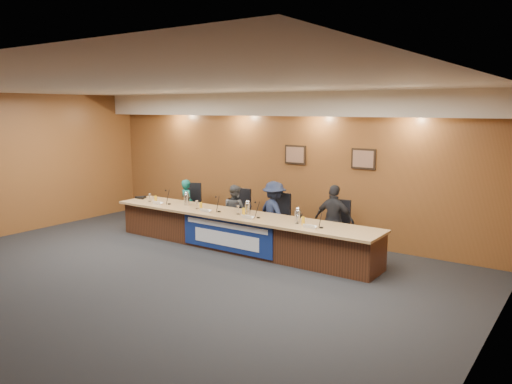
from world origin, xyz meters
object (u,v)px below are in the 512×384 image
Objects in this scene: banner at (226,235)px; carafe_mid at (248,209)px; dais_body at (239,232)px; panelist_b at (235,211)px; office_chair_b at (238,216)px; carafe_right at (298,216)px; panelist_d at (334,221)px; carafe_left at (187,200)px; panelist_a at (187,204)px; office_chair_c at (277,222)px; panelist_c at (274,213)px; office_chair_a at (190,208)px; speakerphone at (141,198)px; office_chair_d at (336,231)px.

banner is 9.57× the size of carafe_mid.
panelist_b is (-0.62, 0.69, 0.25)m from dais_body.
carafe_right reaches higher than office_chair_b.
panelist_d is 3.34m from carafe_left.
panelist_d reaches higher than panelist_b.
panelist_a is 5.23× the size of carafe_right.
panelist_d reaches higher than carafe_left.
office_chair_c is at bearing -5.74° from office_chair_b.
banner is 2.35m from panelist_a.
office_chair_a is (-2.48, 0.10, -0.20)m from panelist_c.
panelist_c is (2.48, 0.00, 0.08)m from panelist_a.
carafe_mid reaches higher than carafe_right.
panelist_d is 2.44m from office_chair_b.
banner is 6.88× the size of speakerphone.
office_chair_b is at bearing -22.00° from office_chair_a.
panelist_b reaches higher than office_chair_d.
panelist_b is 5.25× the size of carafe_right.
office_chair_a is at bearing 161.69° from carafe_mid.
speakerphone is (-1.44, -0.02, -0.09)m from carafe_left.
office_chair_d is 3.38m from carafe_left.
office_chair_d is (0.00, 0.10, -0.22)m from panelist_d.
office_chair_c is 2.09× the size of carafe_mid.
office_chair_c is at bearing 62.13° from dais_body.
banner is at bearing -52.34° from office_chair_a.
speakerphone is at bearing -167.12° from office_chair_b.
panelist_b is 3.75× the size of speakerphone.
office_chair_c is at bearing -4.66° from panelist_d.
carafe_left is at bearing -179.81° from carafe_mid.
panelist_c reaches higher than office_chair_b.
dais_body is 4.26× the size of panelist_d.
carafe_left is (-0.84, -0.65, 0.27)m from panelist_b.
carafe_right is (2.02, -0.70, 0.26)m from panelist_b.
banner is 2.39m from office_chair_a.
panelist_b is 0.88× the size of panelist_c.
panelist_a is at bearing -112.00° from office_chair_a.
carafe_right is (0.98, -0.80, 0.38)m from office_chair_c.
panelist_a is 2.48m from panelist_c.
office_chair_d is at bearing 24.91° from carafe_mid.
panelist_c is at bearing -168.79° from panelist_b.
office_chair_c is (1.04, 0.10, -0.12)m from panelist_b.
speakerphone is at bearing 61.05° from panelist_a.
carafe_left is at bearing 178.53° from dais_body.
office_chair_c is at bearing 13.02° from speakerphone.
office_chair_d is (1.81, 1.20, 0.10)m from banner.
panelist_c is at bearing 178.38° from office_chair_d.
panelist_d reaches higher than office_chair_c.
panelist_d reaches higher than banner.
carafe_mid is (-1.61, -0.75, 0.38)m from office_chair_d.
office_chair_c is 2.00× the size of carafe_left.
carafe_right is at bearing -0.45° from speakerphone.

